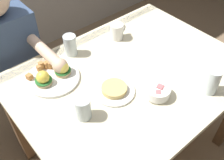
# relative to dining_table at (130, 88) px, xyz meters

# --- Properties ---
(ground_plane) EXTENTS (6.00, 6.00, 0.00)m
(ground_plane) POSITION_rel_dining_table_xyz_m (0.00, 0.00, -0.63)
(ground_plane) COLOR #7F664C
(dining_table) EXTENTS (1.20, 0.90, 0.74)m
(dining_table) POSITION_rel_dining_table_xyz_m (0.00, 0.00, 0.00)
(dining_table) COLOR beige
(dining_table) RESTS_ON ground_plane
(eggs_benedict_plate) EXTENTS (0.27, 0.27, 0.09)m
(eggs_benedict_plate) POSITION_rel_dining_table_xyz_m (-0.33, 0.23, 0.13)
(eggs_benedict_plate) COLOR white
(eggs_benedict_plate) RESTS_ON dining_table
(fruit_bowl) EXTENTS (0.12, 0.12, 0.06)m
(fruit_bowl) POSITION_rel_dining_table_xyz_m (-0.01, -0.19, 0.14)
(fruit_bowl) COLOR white
(fruit_bowl) RESTS_ON dining_table
(coffee_mug) EXTENTS (0.11, 0.08, 0.09)m
(coffee_mug) POSITION_rel_dining_table_xyz_m (0.15, 0.29, 0.16)
(coffee_mug) COLOR white
(coffee_mug) RESTS_ON dining_table
(fork) EXTENTS (0.04, 0.16, 0.00)m
(fork) POSITION_rel_dining_table_xyz_m (0.32, -0.18, 0.11)
(fork) COLOR silver
(fork) RESTS_ON dining_table
(water_glass_near) EXTENTS (0.07, 0.07, 0.14)m
(water_glass_near) POSITION_rel_dining_table_xyz_m (0.20, -0.33, 0.16)
(water_glass_near) COLOR silver
(water_glass_near) RESTS_ON dining_table
(water_glass_far) EXTENTS (0.07, 0.07, 0.11)m
(water_glass_far) POSITION_rel_dining_table_xyz_m (-0.35, -0.06, 0.16)
(water_glass_far) COLOR silver
(water_glass_far) RESTS_ON dining_table
(water_glass_extra) EXTENTS (0.07, 0.07, 0.12)m
(water_glass_extra) POSITION_rel_dining_table_xyz_m (-0.14, 0.34, 0.16)
(water_glass_extra) COLOR silver
(water_glass_extra) RESTS_ON dining_table
(side_plate) EXTENTS (0.20, 0.20, 0.04)m
(side_plate) POSITION_rel_dining_table_xyz_m (-0.15, -0.04, 0.12)
(side_plate) COLOR white
(side_plate) RESTS_ON dining_table
(diner_person) EXTENTS (0.34, 0.54, 1.14)m
(diner_person) POSITION_rel_dining_table_xyz_m (-0.39, 0.60, 0.02)
(diner_person) COLOR #33333D
(diner_person) RESTS_ON ground_plane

